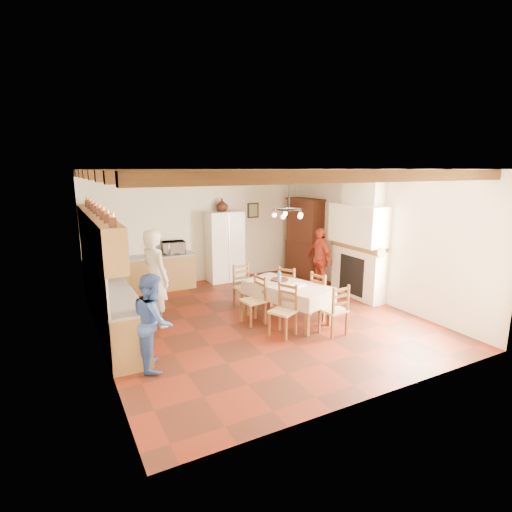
{
  "coord_description": "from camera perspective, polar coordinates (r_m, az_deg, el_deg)",
  "views": [
    {
      "loc": [
        -3.63,
        -6.79,
        3.02
      ],
      "look_at": [
        0.1,
        0.3,
        1.25
      ],
      "focal_mm": 28.0,
      "sensor_mm": 36.0,
      "label": 1
    }
  ],
  "objects": [
    {
      "name": "fridge_vase",
      "position": [
        10.74,
        -4.88,
        7.3
      ],
      "size": [
        0.39,
        0.39,
        0.33
      ],
      "primitive_type": "imported",
      "rotation": [
        0.0,
        0.0,
        0.25
      ],
      "color": "#341710",
      "rests_on": "refrigerator"
    },
    {
      "name": "person_woman_blue",
      "position": [
        6.34,
        -14.47,
        -8.99
      ],
      "size": [
        0.68,
        0.81,
        1.49
      ],
      "primitive_type": "imported",
      "rotation": [
        0.0,
        0.0,
        1.4
      ],
      "color": "#345097",
      "rests_on": "floor"
    },
    {
      "name": "ceiling_beams",
      "position": [
        7.7,
        0.39,
        11.65
      ],
      "size": [
        6.0,
        6.3,
        0.16
      ],
      "primitive_type": null,
      "color": "#331F10",
      "rests_on": "ground"
    },
    {
      "name": "dining_table",
      "position": [
        8.02,
        4.5,
        -4.57
      ],
      "size": [
        1.39,
        1.92,
        0.76
      ],
      "rotation": [
        0.0,
        0.0,
        0.32
      ],
      "color": "beige",
      "rests_on": "floor"
    },
    {
      "name": "upper_cabinets",
      "position": [
        7.96,
        -21.68,
        3.13
      ],
      "size": [
        0.35,
        4.2,
        0.7
      ],
      "primitive_type": "cube",
      "color": "olive",
      "rests_on": "ground"
    },
    {
      "name": "chair_end_near",
      "position": [
        7.54,
        11.03,
        -7.46
      ],
      "size": [
        0.45,
        0.43,
        0.96
      ],
      "primitive_type": null,
      "rotation": [
        0.0,
        0.0,
        3.23
      ],
      "color": "brown",
      "rests_on": "floor"
    },
    {
      "name": "backsplash_back",
      "position": [
        10.39,
        -15.79,
        1.9
      ],
      "size": [
        2.3,
        0.03,
        0.6
      ],
      "primitive_type": "cube",
      "color": "beige",
      "rests_on": "ground"
    },
    {
      "name": "chair_end_far",
      "position": [
        8.75,
        -1.59,
        -4.42
      ],
      "size": [
        0.45,
        0.43,
        0.96
      ],
      "primitive_type": null,
      "rotation": [
        0.0,
        0.0,
        0.07
      ],
      "color": "brown",
      "rests_on": "floor"
    },
    {
      "name": "ceiling",
      "position": [
        7.7,
        0.39,
        12.39
      ],
      "size": [
        6.0,
        6.5,
        0.02
      ],
      "primitive_type": "cube",
      "color": "white",
      "rests_on": "ground"
    },
    {
      "name": "lower_cabinets_back",
      "position": [
        10.29,
        -15.2,
        -2.57
      ],
      "size": [
        2.3,
        0.6,
        0.86
      ],
      "primitive_type": "cube",
      "color": "olive",
      "rests_on": "ground"
    },
    {
      "name": "countertop_back",
      "position": [
        10.18,
        -15.35,
        -0.12
      ],
      "size": [
        2.34,
        0.62,
        0.04
      ],
      "primitive_type": "cube",
      "color": "gray",
      "rests_on": "lower_cabinets_back"
    },
    {
      "name": "countertop_left",
      "position": [
        8.18,
        -20.27,
        -3.5
      ],
      "size": [
        0.62,
        4.3,
        0.04
      ],
      "primitive_type": "cube",
      "color": "gray",
      "rests_on": "lower_cabinets_left"
    },
    {
      "name": "wall_left",
      "position": [
        6.98,
        -21.97,
        -1.03
      ],
      "size": [
        0.02,
        6.5,
        3.0
      ],
      "primitive_type": "cube",
      "color": "#EEE6CB",
      "rests_on": "ground"
    },
    {
      "name": "chandelier",
      "position": [
        7.71,
        4.7,
        6.69
      ],
      "size": [
        0.47,
        0.47,
        0.03
      ],
      "primitive_type": "torus",
      "color": "black",
      "rests_on": "ground"
    },
    {
      "name": "hutch",
      "position": [
        11.32,
        7.01,
        2.6
      ],
      "size": [
        0.62,
        1.25,
        2.2
      ],
      "primitive_type": null,
      "rotation": [
        0.0,
        0.0,
        0.09
      ],
      "color": "#341710",
      "rests_on": "floor"
    },
    {
      "name": "wall_back",
      "position": [
        10.79,
        -7.84,
        4.24
      ],
      "size": [
        6.0,
        0.02,
        3.0
      ],
      "primitive_type": "cube",
      "color": "#EEE6CB",
      "rests_on": "ground"
    },
    {
      "name": "person_man",
      "position": [
        7.9,
        -14.13,
        -3.09
      ],
      "size": [
        0.64,
        0.8,
        1.91
      ],
      "primitive_type": "imported",
      "rotation": [
        0.0,
        0.0,
        1.88
      ],
      "color": "beige",
      "rests_on": "floor"
    },
    {
      "name": "fireplace",
      "position": [
        9.58,
        14.3,
        2.34
      ],
      "size": [
        0.56,
        1.6,
        2.8
      ],
      "primitive_type": null,
      "color": "beige",
      "rests_on": "ground"
    },
    {
      "name": "chair_left_far",
      "position": [
        7.9,
        -0.44,
        -6.28
      ],
      "size": [
        0.44,
        0.46,
        0.96
      ],
      "primitive_type": null,
      "rotation": [
        0.0,
        0.0,
        -1.47
      ],
      "color": "brown",
      "rests_on": "floor"
    },
    {
      "name": "wall_front",
      "position": [
        5.28,
        17.35,
        -4.82
      ],
      "size": [
        6.0,
        0.02,
        3.0
      ],
      "primitive_type": "cube",
      "color": "#EEE6CB",
      "rests_on": "ground"
    },
    {
      "name": "person_woman_red",
      "position": [
        10.11,
        9.07,
        -0.47
      ],
      "size": [
        0.4,
        0.93,
        1.57
      ],
      "primitive_type": "imported",
      "rotation": [
        0.0,
        0.0,
        -1.56
      ],
      "color": "#AD3620",
      "rests_on": "floor"
    },
    {
      "name": "chair_right_near",
      "position": [
        8.34,
        9.57,
        -5.44
      ],
      "size": [
        0.47,
        0.49,
        0.96
      ],
      "primitive_type": null,
      "rotation": [
        0.0,
        0.0,
        1.76
      ],
      "color": "brown",
      "rests_on": "floor"
    },
    {
      "name": "floor",
      "position": [
        8.27,
        0.36,
        -9.03
      ],
      "size": [
        6.0,
        6.5,
        0.02
      ],
      "primitive_type": "cube",
      "color": "#471D12",
      "rests_on": "ground"
    },
    {
      "name": "wall_picture",
      "position": [
        11.34,
        -0.42,
        6.53
      ],
      "size": [
        0.34,
        0.03,
        0.42
      ],
      "primitive_type": "cube",
      "color": "black",
      "rests_on": "ground"
    },
    {
      "name": "refrigerator",
      "position": [
        10.9,
        -4.7,
        1.46
      ],
      "size": [
        0.95,
        0.78,
        1.9
      ],
      "primitive_type": "cube",
      "rotation": [
        0.0,
        0.0,
        -0.0
      ],
      "color": "white",
      "rests_on": "floor"
    },
    {
      "name": "backsplash_left",
      "position": [
        8.07,
        -22.44,
        -1.53
      ],
      "size": [
        0.03,
        4.3,
        0.6
      ],
      "primitive_type": "cube",
      "color": "beige",
      "rests_on": "ground"
    },
    {
      "name": "chair_right_far",
      "position": [
        8.77,
        4.82,
        -4.42
      ],
      "size": [
        0.56,
        0.57,
        0.96
      ],
      "primitive_type": null,
      "rotation": [
        0.0,
        0.0,
        2.11
      ],
      "color": "brown",
      "rests_on": "floor"
    },
    {
      "name": "microwave",
      "position": [
        10.31,
        -11.7,
        1.22
      ],
      "size": [
        0.6,
        0.44,
        0.31
      ],
      "primitive_type": "imported",
      "rotation": [
        0.0,
        0.0,
        -0.1
      ],
      "color": "silver",
      "rests_on": "countertop_back"
    },
    {
      "name": "lower_cabinets_left",
      "position": [
        8.3,
        -20.04,
        -6.49
      ],
      "size": [
        0.6,
        4.3,
        0.86
      ],
      "primitive_type": "cube",
      "color": "olive",
      "rests_on": "ground"
    },
    {
      "name": "chair_left_near",
      "position": [
        7.35,
        3.84,
        -7.79
      ],
      "size": [
        0.54,
        0.55,
        0.96
      ],
      "primitive_type": null,
      "rotation": [
        0.0,
        0.0,
        -1.11
      ],
      "color": "brown",
      "rests_on": "floor"
    },
    {
      "name": "wall_right",
      "position": [
        9.62,
        16.42,
        2.86
      ],
      "size": [
        0.02,
        6.5,
        3.0
      ],
      "primitive_type": "cube",
      "color": "#EEE6CB",
      "rests_on": "ground"
    }
  ]
}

